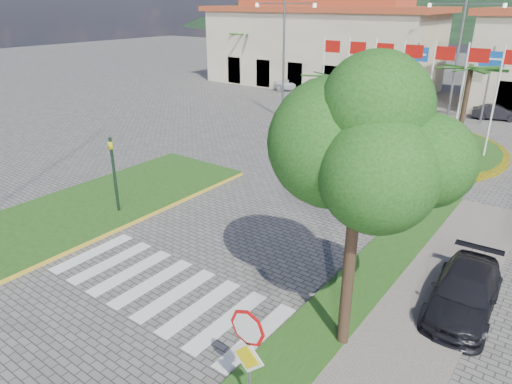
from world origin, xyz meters
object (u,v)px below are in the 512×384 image
Objects in this scene: roundabout_island at (390,144)px; car_side_right at (464,292)px; stop_sign at (248,347)px; deciduous_tree at (360,147)px; white_van at (296,84)px; car_dark_a at (362,103)px; car_dark_b at (496,113)px.

car_side_right is at bearing -61.34° from roundabout_island.
stop_sign is 4.59m from deciduous_tree.
white_van is at bearing 124.02° from deciduous_tree.
car_dark_a is at bearing -140.58° from white_van.
stop_sign is 0.77× the size of car_dark_a.
stop_sign reaches higher than white_van.
car_dark_b is at bearing 93.90° from deciduous_tree.
car_side_right is at bearing 58.69° from deciduous_tree.
deciduous_tree is at bearing -141.81° from car_dark_a.
roundabout_island reaches higher than car_dark_a.
car_dark_b is (-1.30, 30.97, -1.27)m from stop_sign.
white_van is 1.05× the size of car_side_right.
roundabout_island is 9.74m from car_dark_a.
roundabout_island is 3.00× the size of white_van.
deciduous_tree is 28.38m from car_dark_b.
deciduous_tree is 5.99m from car_side_right.
roundabout_island reaches higher than car_dark_b.
car_side_right is at bearing 67.66° from stop_sign.
deciduous_tree reaches higher than car_dark_a.
car_side_right reaches higher than car_dark_b.
car_dark_b is (17.88, -1.36, -0.06)m from white_van.
stop_sign is 6.95m from car_side_right.
stop_sign reaches higher than car_dark_b.
deciduous_tree is (5.50, -17.00, 5.00)m from roundabout_island.
roundabout_island is 11.52m from car_dark_b.
car_dark_a is at bearing 110.43° from stop_sign.
car_dark_a is (-10.44, 28.04, -1.21)m from stop_sign.
stop_sign is 0.83× the size of car_dark_b.
white_van reaches higher than car_dark_a.
deciduous_tree is at bearing -170.35° from white_van.
roundabout_island is 20.69m from stop_sign.
car_side_right is (7.50, -13.71, 0.41)m from roundabout_island.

